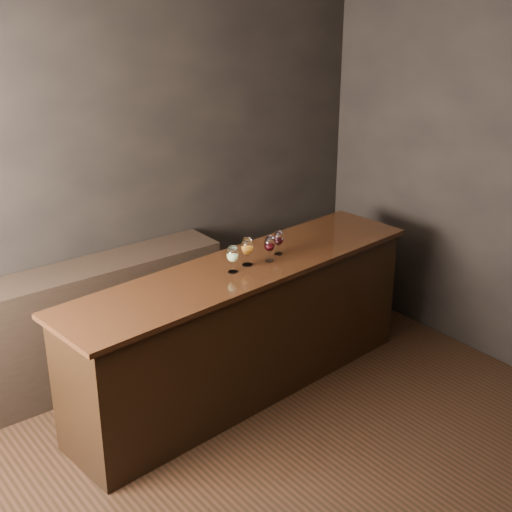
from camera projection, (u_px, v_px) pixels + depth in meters
ground at (285, 512)px, 4.20m from camera, size 5.00×5.00×0.00m
room_shell at (239, 227)px, 3.47m from camera, size 5.02×4.52×2.81m
bar_counter at (244, 332)px, 5.24m from camera, size 2.84×0.86×0.98m
bar_top at (244, 269)px, 5.04m from camera, size 2.94×0.94×0.04m
back_bar_shelf at (59, 334)px, 5.24m from camera, size 2.63×0.40×0.95m
glass_white at (232, 255)px, 4.89m from camera, size 0.08×0.08×0.19m
glass_amber at (247, 247)px, 5.01m from camera, size 0.08×0.08×0.20m
glass_red_a at (269, 245)px, 5.08m from camera, size 0.08×0.08×0.19m
glass_red_b at (279, 239)px, 5.21m from camera, size 0.07×0.07×0.17m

